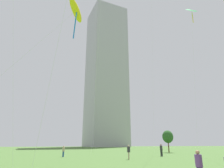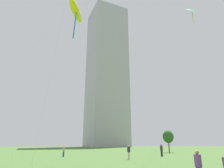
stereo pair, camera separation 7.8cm
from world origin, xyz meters
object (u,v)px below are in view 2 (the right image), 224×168
object	(u,v)px
kite_flying_8	(76,11)
park_tree_0	(168,137)
distant_highrise_0	(107,73)
person_standing_5	(64,150)
kite_flying_4	(192,11)
person_standing_1	(129,151)
person_standing_3	(161,149)
person_standing_4	(198,164)

from	to	relation	value
kite_flying_8	park_tree_0	bearing A→B (deg)	45.28
park_tree_0	kite_flying_8	bearing A→B (deg)	-134.72
park_tree_0	distant_highrise_0	xyz separation A→B (m)	(7.95, 87.58, 48.82)
person_standing_5	kite_flying_4	distance (m)	30.96
kite_flying_8	distant_highrise_0	size ratio (longest dim) A/B	0.14
person_standing_5	kite_flying_8	xyz separation A→B (m)	(-0.64, -16.25, 12.94)
person_standing_1	person_standing_5	bearing A→B (deg)	71.78
kite_flying_8	person_standing_3	bearing A→B (deg)	39.91
person_standing_4	person_standing_1	bearing A→B (deg)	151.74
person_standing_3	person_standing_4	bearing A→B (deg)	74.78
person_standing_1	person_standing_5	size ratio (longest dim) A/B	1.11
kite_flying_4	person_standing_4	bearing A→B (deg)	-135.42
person_standing_1	kite_flying_4	size ratio (longest dim) A/B	0.07
person_standing_5	kite_flying_8	size ratio (longest dim) A/B	0.11
person_standing_4	distant_highrise_0	xyz separation A→B (m)	(26.15, 118.86, 51.36)
person_standing_3	person_standing_5	bearing A→B (deg)	-1.23
kite_flying_4	person_standing_3	bearing A→B (deg)	121.85
person_standing_4	kite_flying_8	xyz separation A→B (m)	(-6.18, 6.66, 12.94)
person_standing_5	park_tree_0	xyz separation A→B (m)	(23.74, 8.37, 2.53)
person_standing_3	kite_flying_8	xyz separation A→B (m)	(-15.69, -13.13, 12.79)
person_standing_4	kite_flying_8	bearing A→B (deg)	-157.15
person_standing_4	kite_flying_4	world-z (taller)	kite_flying_4
person_standing_5	kite_flying_4	xyz separation A→B (m)	(19.07, -9.57, 22.43)
distant_highrise_0	park_tree_0	bearing A→B (deg)	-103.11
person_standing_1	kite_flying_8	distance (m)	17.71
distant_highrise_0	person_standing_1	bearing A→B (deg)	-110.94
kite_flying_4	person_standing_1	bearing A→B (deg)	169.19
person_standing_3	kite_flying_4	distance (m)	23.55
person_standing_5	person_standing_4	bearing A→B (deg)	161.82
person_standing_1	distant_highrise_0	bearing A→B (deg)	12.37
person_standing_1	kite_flying_4	world-z (taller)	kite_flying_4
person_standing_3	kite_flying_8	distance (m)	24.13
person_standing_4	kite_flying_8	distance (m)	15.81
person_standing_1	kite_flying_8	world-z (taller)	kite_flying_8
person_standing_1	person_standing_3	xyz separation A→B (m)	(7.27, 4.30, 0.05)
person_standing_1	park_tree_0	bearing A→B (deg)	-19.89
person_standing_3	person_standing_5	size ratio (longest dim) A/B	1.16
person_standing_3	distant_highrise_0	world-z (taller)	distant_highrise_0
person_standing_1	distant_highrise_0	world-z (taller)	distant_highrise_0
person_standing_3	person_standing_4	xyz separation A→B (m)	(-9.52, -19.79, -0.15)
kite_flying_8	person_standing_5	bearing A→B (deg)	87.75
person_standing_4	person_standing_3	bearing A→B (deg)	134.33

